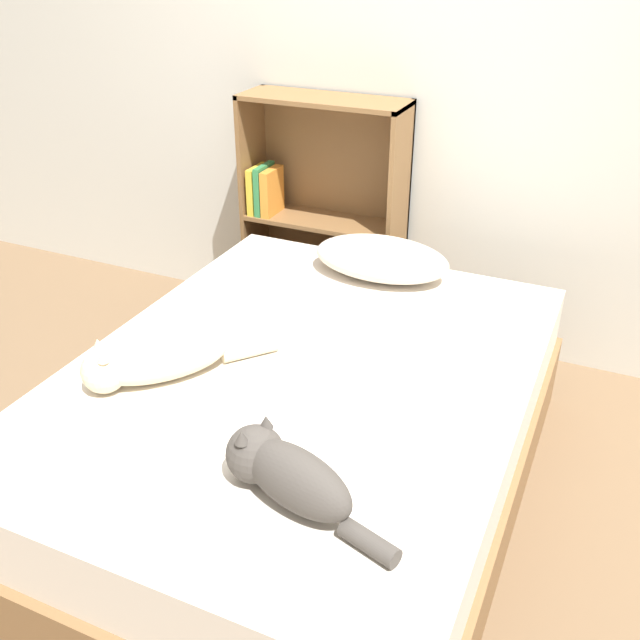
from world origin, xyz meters
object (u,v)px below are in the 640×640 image
(pillow, at_px, (381,258))
(cat_dark, at_px, (285,472))
(cat_light, at_px, (156,360))
(bookshelf, at_px, (323,214))
(bed, at_px, (303,433))

(pillow, bearing_deg, cat_dark, -80.24)
(pillow, relative_size, cat_light, 1.05)
(bookshelf, bearing_deg, cat_dark, -68.70)
(bed, distance_m, cat_light, 0.55)
(bed, height_order, cat_dark, cat_dark)
(bed, bearing_deg, cat_dark, -68.31)
(bed, distance_m, bookshelf, 1.27)
(cat_light, relative_size, cat_dark, 1.03)
(cat_light, distance_m, cat_dark, 0.66)
(bed, relative_size, pillow, 3.43)
(pillow, relative_size, bookshelf, 0.49)
(cat_light, height_order, cat_dark, cat_dark)
(cat_dark, bearing_deg, pillow, -62.73)
(pillow, bearing_deg, bookshelf, 136.65)
(cat_light, height_order, bookshelf, bookshelf)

